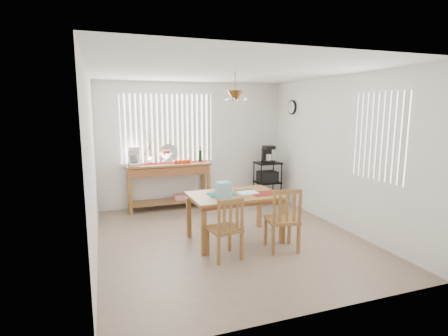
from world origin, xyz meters
name	(u,v)px	position (x,y,z in m)	size (l,w,h in m)	color
ground	(229,238)	(0.00, 0.00, -0.01)	(4.00, 4.50, 0.01)	gray
room_shell	(230,133)	(0.00, 0.02, 1.69)	(4.20, 4.70, 2.70)	white
sideboard	(169,175)	(-0.59, 1.99, 0.71)	(1.69, 0.48, 0.95)	olive
sideboard_items	(155,157)	(-0.86, 2.01, 1.10)	(1.61, 0.40, 0.73)	maroon
wire_cart	(267,178)	(1.55, 1.78, 0.54)	(0.53, 0.42, 0.90)	black
cart_items	(268,154)	(1.55, 1.79, 1.07)	(0.21, 0.25, 0.37)	black
dining_table	(234,199)	(0.05, -0.09, 0.66)	(1.42, 0.94, 0.75)	olive
table_items	(229,191)	(-0.08, -0.21, 0.83)	(1.08, 0.49, 0.24)	#15747A
chair_left	(226,229)	(-0.32, -0.72, 0.43)	(0.46, 0.46, 0.88)	olive
chair_right	(283,220)	(0.56, -0.72, 0.47)	(0.51, 0.51, 0.95)	olive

